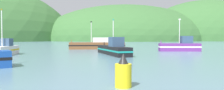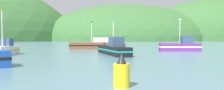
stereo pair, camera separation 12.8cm
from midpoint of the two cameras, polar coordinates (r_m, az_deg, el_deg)
hill_far_center at (r=255.28m, az=6.38°, el=1.39°), size 103.43×82.75×43.42m
hill_far_left at (r=194.15m, az=23.72°, el=1.08°), size 107.81×86.25×65.93m
hill_mid_right at (r=179.71m, az=3.61°, el=1.18°), size 141.11×112.88×57.88m
fishing_boat_black at (r=29.49m, az=0.50°, el=-1.11°), size 4.66×9.73×4.91m
fishing_boat_white at (r=31.78m, az=-26.55°, el=-1.07°), size 2.23×6.60×6.06m
fishing_boat_brown at (r=44.04m, az=-3.71°, el=-0.00°), size 11.54×3.23×5.66m
fishing_boat_purple at (r=39.04m, az=17.87°, el=-0.28°), size 7.07×2.11×5.63m
channel_buoy at (r=10.15m, az=2.92°, el=-7.47°), size 0.78×0.78×1.60m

